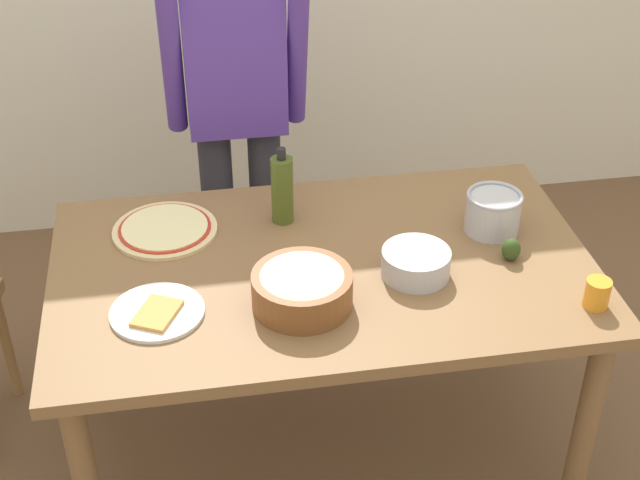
% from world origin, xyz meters
% --- Properties ---
extents(ground, '(8.00, 8.00, 0.00)m').
position_xyz_m(ground, '(0.00, 0.00, 0.00)').
color(ground, brown).
extents(dining_table, '(1.60, 0.96, 0.76)m').
position_xyz_m(dining_table, '(0.00, 0.00, 0.67)').
color(dining_table, brown).
rests_on(dining_table, ground).
extents(person_cook, '(0.49, 0.25, 1.62)m').
position_xyz_m(person_cook, '(-0.18, 0.76, 0.94)').
color(person_cook, '#2D2D38').
rests_on(person_cook, ground).
extents(pizza_raw_on_board, '(0.33, 0.33, 0.02)m').
position_xyz_m(pizza_raw_on_board, '(-0.46, 0.25, 0.77)').
color(pizza_raw_on_board, beige).
rests_on(pizza_raw_on_board, dining_table).
extents(plate_with_slice, '(0.26, 0.26, 0.02)m').
position_xyz_m(plate_with_slice, '(-0.49, -0.16, 0.77)').
color(plate_with_slice, white).
rests_on(plate_with_slice, dining_table).
extents(popcorn_bowl, '(0.28, 0.28, 0.11)m').
position_xyz_m(popcorn_bowl, '(-0.09, -0.18, 0.82)').
color(popcorn_bowl, brown).
rests_on(popcorn_bowl, dining_table).
extents(mixing_bowl_steel, '(0.20, 0.20, 0.08)m').
position_xyz_m(mixing_bowl_steel, '(0.26, -0.10, 0.80)').
color(mixing_bowl_steel, '#B7B7BC').
rests_on(mixing_bowl_steel, dining_table).
extents(olive_oil_bottle, '(0.07, 0.07, 0.26)m').
position_xyz_m(olive_oil_bottle, '(-0.08, 0.26, 0.87)').
color(olive_oil_bottle, '#47561E').
rests_on(olive_oil_bottle, dining_table).
extents(steel_pot, '(0.17, 0.17, 0.13)m').
position_xyz_m(steel_pot, '(0.55, 0.09, 0.83)').
color(steel_pot, '#B7B7BC').
rests_on(steel_pot, dining_table).
extents(cup_orange, '(0.07, 0.07, 0.08)m').
position_xyz_m(cup_orange, '(0.71, -0.33, 0.80)').
color(cup_orange, orange).
rests_on(cup_orange, dining_table).
extents(avocado, '(0.06, 0.06, 0.07)m').
position_xyz_m(avocado, '(0.55, -0.07, 0.80)').
color(avocado, '#2D4219').
rests_on(avocado, dining_table).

